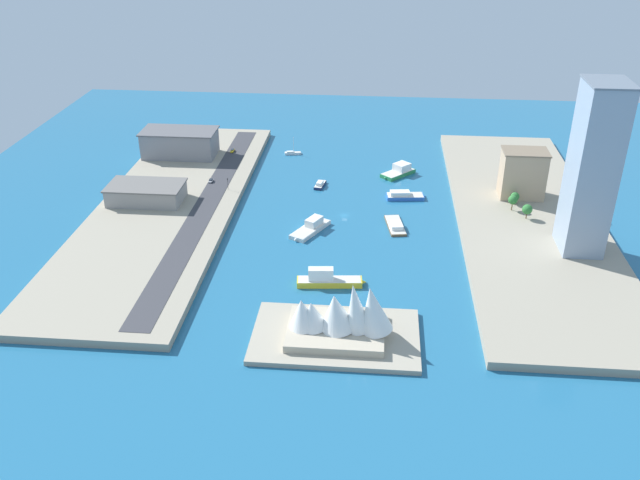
{
  "coord_description": "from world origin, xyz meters",
  "views": [
    {
      "loc": [
        -15.44,
        313.39,
        151.01
      ],
      "look_at": [
        9.69,
        32.07,
        2.12
      ],
      "focal_mm": 38.25,
      "sensor_mm": 36.0,
      "label": 1
    }
  ],
  "objects_px": {
    "carpark_squat_concrete": "(146,193)",
    "apartment_midrise_tan": "(523,174)",
    "ferry_yellow_fast": "(328,280)",
    "catamaran_blue": "(404,196)",
    "sailboat_small_white": "(293,153)",
    "taxi_yellow_cab": "(232,150)",
    "opera_landmark": "(340,315)",
    "traffic_light_waterfront": "(228,182)",
    "ferry_green_doubledeck": "(399,171)",
    "tower_tall_glass": "(592,169)",
    "barge_flat_brown": "(395,225)",
    "patrol_launch_navy": "(320,184)",
    "warehouse_low_gray": "(180,143)",
    "ferry_white_commuter": "(311,227)",
    "sedan_silver": "(211,181)"
  },
  "relations": [
    {
      "from": "carpark_squat_concrete",
      "to": "apartment_midrise_tan",
      "type": "xyz_separation_m",
      "value": [
        -194.57,
        -23.93,
        8.02
      ]
    },
    {
      "from": "ferry_yellow_fast",
      "to": "catamaran_blue",
      "type": "distance_m",
      "value": 98.28
    },
    {
      "from": "apartment_midrise_tan",
      "to": "sailboat_small_white",
      "type": "bearing_deg",
      "value": -25.03
    },
    {
      "from": "taxi_yellow_cab",
      "to": "opera_landmark",
      "type": "distance_m",
      "value": 198.76
    },
    {
      "from": "traffic_light_waterfront",
      "to": "opera_landmark",
      "type": "bearing_deg",
      "value": 118.65
    },
    {
      "from": "catamaran_blue",
      "to": "ferry_green_doubledeck",
      "type": "height_order",
      "value": "ferry_green_doubledeck"
    },
    {
      "from": "taxi_yellow_cab",
      "to": "opera_landmark",
      "type": "height_order",
      "value": "opera_landmark"
    },
    {
      "from": "apartment_midrise_tan",
      "to": "traffic_light_waterfront",
      "type": "bearing_deg",
      "value": 2.01
    },
    {
      "from": "ferry_green_doubledeck",
      "to": "tower_tall_glass",
      "type": "xyz_separation_m",
      "value": [
        -79.22,
        88.79,
        39.32
      ]
    },
    {
      "from": "traffic_light_waterfront",
      "to": "ferry_green_doubledeck",
      "type": "bearing_deg",
      "value": -157.68
    },
    {
      "from": "barge_flat_brown",
      "to": "opera_landmark",
      "type": "bearing_deg",
      "value": 77.26
    },
    {
      "from": "ferry_yellow_fast",
      "to": "apartment_midrise_tan",
      "type": "distance_m",
      "value": 133.49
    },
    {
      "from": "patrol_launch_navy",
      "to": "carpark_squat_concrete",
      "type": "xyz_separation_m",
      "value": [
        87.41,
        35.3,
        7.02
      ]
    },
    {
      "from": "barge_flat_brown",
      "to": "ferry_green_doubledeck",
      "type": "bearing_deg",
      "value": -92.27
    },
    {
      "from": "ferry_green_doubledeck",
      "to": "opera_landmark",
      "type": "distance_m",
      "value": 165.54
    },
    {
      "from": "taxi_yellow_cab",
      "to": "traffic_light_waterfront",
      "type": "height_order",
      "value": "traffic_light_waterfront"
    },
    {
      "from": "opera_landmark",
      "to": "tower_tall_glass",
      "type": "bearing_deg",
      "value": -144.12
    },
    {
      "from": "patrol_launch_navy",
      "to": "ferry_yellow_fast",
      "type": "distance_m",
      "value": 105.2
    },
    {
      "from": "taxi_yellow_cab",
      "to": "traffic_light_waterfront",
      "type": "distance_m",
      "value": 58.11
    },
    {
      "from": "carpark_squat_concrete",
      "to": "barge_flat_brown",
      "type": "bearing_deg",
      "value": 174.58
    },
    {
      "from": "carpark_squat_concrete",
      "to": "ferry_yellow_fast",
      "type": "bearing_deg",
      "value": 145.3
    },
    {
      "from": "ferry_green_doubledeck",
      "to": "opera_landmark",
      "type": "height_order",
      "value": "opera_landmark"
    },
    {
      "from": "carpark_squat_concrete",
      "to": "opera_landmark",
      "type": "bearing_deg",
      "value": 135.14
    },
    {
      "from": "ferry_yellow_fast",
      "to": "ferry_green_doubledeck",
      "type": "bearing_deg",
      "value": -104.2
    },
    {
      "from": "carpark_squat_concrete",
      "to": "warehouse_low_gray",
      "type": "xyz_separation_m",
      "value": [
        0.48,
        -67.59,
        3.23
      ]
    },
    {
      "from": "ferry_green_doubledeck",
      "to": "warehouse_low_gray",
      "type": "bearing_deg",
      "value": -4.78
    },
    {
      "from": "barge_flat_brown",
      "to": "carpark_squat_concrete",
      "type": "relative_size",
      "value": 0.6
    },
    {
      "from": "carpark_squat_concrete",
      "to": "traffic_light_waterfront",
      "type": "height_order",
      "value": "carpark_squat_concrete"
    },
    {
      "from": "ferry_white_commuter",
      "to": "tower_tall_glass",
      "type": "relative_size",
      "value": 0.34
    },
    {
      "from": "ferry_white_commuter",
      "to": "ferry_yellow_fast",
      "type": "bearing_deg",
      "value": 103.51
    },
    {
      "from": "traffic_light_waterfront",
      "to": "opera_landmark",
      "type": "relative_size",
      "value": 0.16
    },
    {
      "from": "catamaran_blue",
      "to": "warehouse_low_gray",
      "type": "distance_m",
      "value": 141.79
    },
    {
      "from": "taxi_yellow_cab",
      "to": "traffic_light_waterfront",
      "type": "relative_size",
      "value": 0.79
    },
    {
      "from": "patrol_launch_navy",
      "to": "opera_landmark",
      "type": "bearing_deg",
      "value": 98.05
    },
    {
      "from": "tower_tall_glass",
      "to": "sedan_silver",
      "type": "bearing_deg",
      "value": -18.06
    },
    {
      "from": "ferry_yellow_fast",
      "to": "carpark_squat_concrete",
      "type": "distance_m",
      "value": 121.61
    },
    {
      "from": "patrol_launch_navy",
      "to": "carpark_squat_concrete",
      "type": "distance_m",
      "value": 94.53
    },
    {
      "from": "sailboat_small_white",
      "to": "barge_flat_brown",
      "type": "height_order",
      "value": "sailboat_small_white"
    },
    {
      "from": "sedan_silver",
      "to": "traffic_light_waterfront",
      "type": "height_order",
      "value": "traffic_light_waterfront"
    },
    {
      "from": "traffic_light_waterfront",
      "to": "warehouse_low_gray",
      "type": "bearing_deg",
      "value": -51.24
    },
    {
      "from": "taxi_yellow_cab",
      "to": "carpark_squat_concrete",
      "type": "bearing_deg",
      "value": 68.64
    },
    {
      "from": "ferry_yellow_fast",
      "to": "taxi_yellow_cab",
      "type": "xyz_separation_m",
      "value": [
        70.26,
        -144.89,
        1.88
      ]
    },
    {
      "from": "ferry_green_doubledeck",
      "to": "barge_flat_brown",
      "type": "distance_m",
      "value": 68.84
    },
    {
      "from": "ferry_white_commuter",
      "to": "carpark_squat_concrete",
      "type": "xyz_separation_m",
      "value": [
        87.96,
        -19.59,
        6.26
      ]
    },
    {
      "from": "apartment_midrise_tan",
      "to": "taxi_yellow_cab",
      "type": "bearing_deg",
      "value": -17.43
    },
    {
      "from": "taxi_yellow_cab",
      "to": "sedan_silver",
      "type": "relative_size",
      "value": 1.16
    },
    {
      "from": "sailboat_small_white",
      "to": "tower_tall_glass",
      "type": "distance_m",
      "value": 190.26
    },
    {
      "from": "tower_tall_glass",
      "to": "warehouse_low_gray",
      "type": "height_order",
      "value": "tower_tall_glass"
    },
    {
      "from": "barge_flat_brown",
      "to": "opera_landmark",
      "type": "distance_m",
      "value": 97.63
    },
    {
      "from": "ferry_white_commuter",
      "to": "opera_landmark",
      "type": "relative_size",
      "value": 0.65
    }
  ]
}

